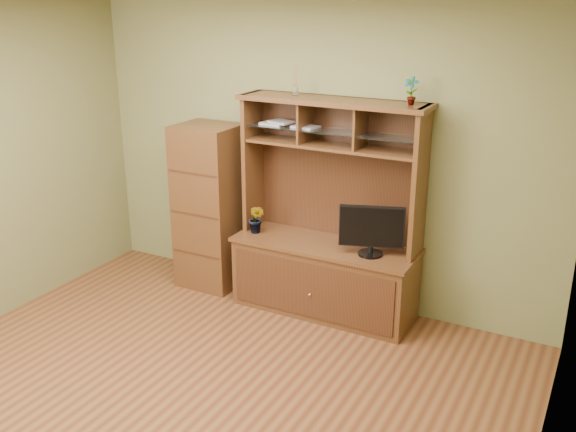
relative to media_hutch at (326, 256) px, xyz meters
The scene contains 8 objects.
room 1.93m from the media_hutch, 98.50° to the right, with size 4.54×4.04×2.74m.
media_hutch is the anchor object (origin of this frame).
monitor 0.57m from the media_hutch, 10.62° to the right, with size 0.52×0.21×0.43m.
orchid_plant 0.72m from the media_hutch, behind, with size 0.15×0.12×0.27m, color #2D561D.
top_plant 1.63m from the media_hutch, ahead, with size 0.12×0.08×0.22m, color #356322.
reed_diffuser 1.52m from the media_hutch, 167.72° to the left, with size 0.05×0.05×0.26m.
magazines 1.21m from the media_hutch, behind, with size 0.55×0.20×0.04m.
side_cabinet 1.26m from the media_hutch, behind, with size 0.56×0.51×1.58m.
Camera 1 is at (2.42, -3.06, 2.74)m, focal length 40.00 mm.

